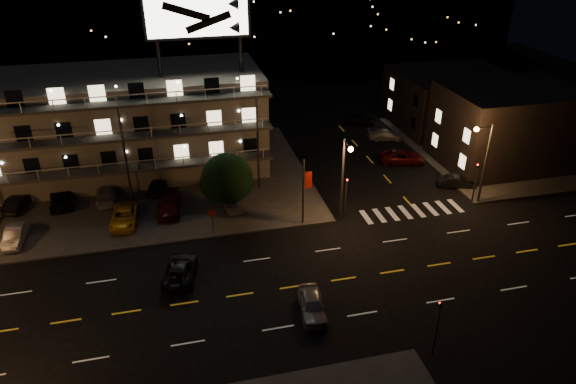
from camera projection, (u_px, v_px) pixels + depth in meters
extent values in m
plane|color=black|center=(267.00, 291.00, 37.93)|extent=(140.00, 140.00, 0.00)
cube|color=#343331|center=(93.00, 188.00, 52.16)|extent=(44.00, 24.00, 0.15)
cube|color=#343331|center=(480.00, 148.00, 61.15)|extent=(16.00, 24.00, 0.15)
cube|color=gray|center=(128.00, 125.00, 54.06)|extent=(28.00, 12.00, 10.00)
cube|color=gray|center=(120.00, 76.00, 51.57)|extent=(28.00, 12.00, 0.50)
cube|color=#343331|center=(128.00, 169.00, 49.03)|extent=(28.00, 1.80, 0.25)
cube|color=#343331|center=(123.00, 137.00, 47.51)|extent=(28.00, 1.80, 0.25)
cube|color=#343331|center=(118.00, 104.00, 45.99)|extent=(28.00, 1.80, 0.25)
cylinder|color=black|center=(159.00, 59.00, 49.72)|extent=(0.36, 0.36, 3.50)
cylinder|color=black|center=(241.00, 54.00, 51.36)|extent=(0.36, 0.36, 3.50)
cube|color=black|center=(197.00, 17.00, 48.76)|extent=(10.20, 0.50, 4.20)
cube|color=white|center=(197.00, 17.00, 48.51)|extent=(9.60, 0.06, 3.60)
cube|color=black|center=(507.00, 127.00, 55.75)|extent=(14.00, 10.00, 8.50)
cube|color=black|center=(451.00, 99.00, 66.38)|extent=(14.00, 12.00, 7.00)
cylinder|color=#2D2D30|center=(342.00, 181.00, 44.88)|extent=(0.20, 0.20, 8.00)
cylinder|color=#2D2D30|center=(348.00, 144.00, 42.39)|extent=(0.12, 1.80, 0.12)
sphere|color=#FF903F|center=(351.00, 149.00, 41.75)|extent=(0.44, 0.44, 0.44)
cylinder|color=#2D2D30|center=(485.00, 165.00, 47.74)|extent=(0.20, 0.20, 8.00)
cylinder|color=#2D2D30|center=(485.00, 127.00, 45.77)|extent=(1.80, 0.12, 0.12)
sphere|color=#FF903F|center=(476.00, 129.00, 45.66)|extent=(0.44, 0.44, 0.44)
cylinder|color=#2D2D30|center=(345.00, 201.00, 46.20)|extent=(0.14, 0.14, 3.60)
imported|color=black|center=(347.00, 178.00, 45.10)|extent=(0.20, 0.16, 1.00)
sphere|color=#FF0C0C|center=(347.00, 180.00, 45.05)|extent=(0.14, 0.14, 0.14)
cylinder|color=#2D2D30|center=(436.00, 332.00, 31.64)|extent=(0.14, 0.14, 3.60)
imported|color=black|center=(441.00, 303.00, 30.55)|extent=(0.20, 0.16, 1.00)
sphere|color=#FF0C0C|center=(440.00, 303.00, 30.70)|extent=(0.14, 0.14, 0.14)
cylinder|color=#2D2D30|center=(475.00, 186.00, 48.85)|extent=(0.14, 0.14, 3.60)
imported|color=black|center=(479.00, 164.00, 47.76)|extent=(0.16, 0.20, 1.00)
sphere|color=#FF0C0C|center=(478.00, 165.00, 47.78)|extent=(0.14, 0.14, 0.14)
cylinder|color=#2D2D30|center=(303.00, 193.00, 44.63)|extent=(0.16, 0.16, 6.40)
cube|color=#B4190C|center=(308.00, 180.00, 44.15)|extent=(0.60, 0.04, 1.60)
cylinder|color=#2D2D30|center=(213.00, 223.00, 44.16)|extent=(0.08, 0.08, 2.20)
cylinder|color=#B4190C|center=(212.00, 213.00, 43.62)|extent=(0.91, 0.04, 0.91)
cylinder|color=black|center=(229.00, 204.00, 46.84)|extent=(0.44, 0.44, 2.12)
sphere|color=black|center=(227.00, 179.00, 45.58)|extent=(4.60, 4.60, 4.60)
sphere|color=black|center=(215.00, 183.00, 45.92)|extent=(2.83, 2.83, 2.83)
sphere|color=black|center=(239.00, 183.00, 45.65)|extent=(2.65, 2.65, 2.65)
imported|color=gray|center=(15.00, 235.00, 43.03)|extent=(1.48, 4.03, 1.32)
imported|color=gold|center=(124.00, 216.00, 45.75)|extent=(2.56, 4.94, 1.33)
imported|color=#4F0B0E|center=(169.00, 205.00, 47.49)|extent=(2.48, 4.96, 1.38)
imported|color=gray|center=(230.00, 202.00, 48.04)|extent=(2.33, 4.23, 1.36)
imported|color=black|center=(18.00, 202.00, 48.04)|extent=(2.27, 4.19, 1.31)
imported|color=black|center=(61.00, 199.00, 48.60)|extent=(2.62, 4.65, 1.23)
imported|color=gray|center=(106.00, 194.00, 49.41)|extent=(2.21, 4.86, 1.38)
imported|color=black|center=(158.00, 186.00, 50.98)|extent=(2.53, 4.18, 1.33)
imported|color=#4F0B0E|center=(218.00, 181.00, 51.78)|extent=(2.91, 4.26, 1.33)
imported|color=black|center=(457.00, 182.00, 52.19)|extent=(3.95, 2.47, 1.23)
imported|color=#4F0B0E|center=(402.00, 157.00, 57.30)|extent=(5.46, 3.57, 1.40)
imported|color=gray|center=(386.00, 135.00, 63.30)|extent=(4.65, 2.60, 1.27)
imported|color=black|center=(360.00, 119.00, 68.19)|extent=(4.24, 3.09, 1.34)
imported|color=gray|center=(312.00, 305.00, 35.52)|extent=(2.17, 4.33, 1.42)
imported|color=black|center=(180.00, 269.00, 39.11)|extent=(3.20, 5.23, 1.35)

